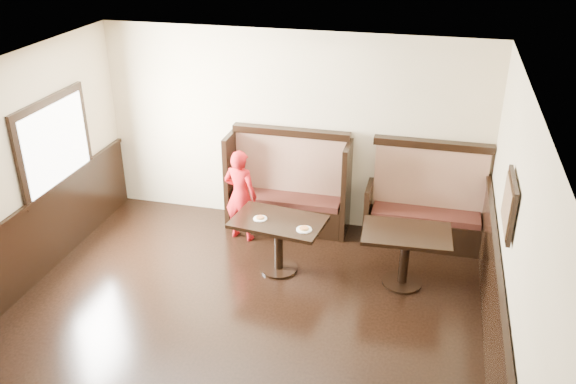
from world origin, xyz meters
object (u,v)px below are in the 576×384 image
(table_main, at_px, (278,232))
(table_neighbor, at_px, (406,245))
(booth_main, at_px, (289,192))
(booth_neighbor, at_px, (426,210))
(child, at_px, (241,195))

(table_main, xyz_separation_m, table_neighbor, (1.58, 0.07, -0.00))
(booth_main, relative_size, table_neighbor, 1.60)
(booth_neighbor, height_order, child, booth_neighbor)
(table_main, height_order, table_neighbor, table_neighbor)
(booth_neighbor, height_order, table_main, booth_neighbor)
(table_neighbor, bearing_deg, booth_main, 143.91)
(booth_main, bearing_deg, booth_neighbor, -0.05)
(child, bearing_deg, booth_neighbor, -157.87)
(booth_neighbor, xyz_separation_m, table_neighbor, (-0.20, -1.14, 0.07))
(booth_neighbor, bearing_deg, booth_main, 179.95)
(table_main, bearing_deg, booth_main, 105.23)
(table_neighbor, bearing_deg, child, 162.31)
(table_neighbor, bearing_deg, table_main, 179.41)
(table_main, height_order, child, child)
(table_main, relative_size, table_neighbor, 1.11)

